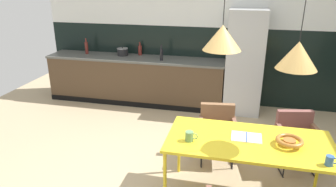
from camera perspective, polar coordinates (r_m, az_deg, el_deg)
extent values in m
cube|color=black|center=(6.09, 7.98, 5.16)|extent=(6.58, 0.12, 1.47)
cube|color=#493624|center=(6.13, -5.97, 2.36)|extent=(3.41, 0.60, 0.86)
cube|color=#555651|center=(6.00, -6.13, 6.43)|extent=(3.44, 0.63, 0.04)
cube|color=black|center=(5.99, -6.78, -1.98)|extent=(3.41, 0.01, 0.10)
cube|color=#ADAFB2|center=(5.67, 13.87, 5.58)|extent=(0.64, 0.60, 1.85)
cube|color=yellow|center=(3.35, 14.69, -8.54)|extent=(1.70, 0.82, 0.03)
cylinder|color=yellow|center=(3.91, 2.04, -9.71)|extent=(0.04, 0.04, 0.73)
cylinder|color=gold|center=(3.98, 26.03, -11.43)|extent=(0.04, 0.04, 0.73)
cylinder|color=yellow|center=(3.30, -0.57, -16.07)|extent=(0.04, 0.04, 0.73)
cube|color=brown|center=(4.26, 22.78, -8.05)|extent=(0.56, 0.55, 0.06)
cube|color=brown|center=(4.35, 22.19, -4.73)|extent=(0.46, 0.17, 0.30)
cube|color=brown|center=(4.31, 25.70, -6.74)|extent=(0.13, 0.42, 0.14)
cube|color=brown|center=(4.14, 20.12, -6.96)|extent=(0.13, 0.42, 0.14)
cylinder|color=black|center=(4.30, 25.79, -11.69)|extent=(0.02, 0.02, 0.38)
cylinder|color=black|center=(4.15, 20.65, -12.07)|extent=(0.02, 0.02, 0.38)
cylinder|color=black|center=(4.59, 23.93, -9.23)|extent=(0.02, 0.02, 0.38)
cylinder|color=black|center=(4.45, 19.11, -9.48)|extent=(0.02, 0.02, 0.38)
cylinder|color=black|center=(4.53, 24.48, -12.40)|extent=(0.10, 0.41, 0.02)
cylinder|color=black|center=(4.39, 19.56, -12.76)|extent=(0.10, 0.41, 0.02)
cube|color=brown|center=(4.18, 9.06, -7.35)|extent=(0.54, 0.52, 0.06)
cube|color=brown|center=(4.27, 9.06, -3.85)|extent=(0.46, 0.14, 0.32)
cube|color=brown|center=(4.15, 12.19, -6.19)|extent=(0.10, 0.42, 0.14)
cube|color=brown|center=(4.12, 6.07, -6.03)|extent=(0.10, 0.42, 0.14)
cylinder|color=black|center=(4.14, 11.85, -11.25)|extent=(0.02, 0.02, 0.37)
cylinder|color=black|center=(4.11, 6.20, -11.14)|extent=(0.02, 0.02, 0.37)
cylinder|color=black|center=(4.46, 11.37, -8.69)|extent=(0.02, 0.02, 0.37)
cylinder|color=black|center=(4.44, 6.17, -8.57)|extent=(0.02, 0.02, 0.37)
cylinder|color=black|center=(4.39, 11.44, -11.90)|extent=(0.07, 0.41, 0.02)
cylinder|color=black|center=(4.36, 6.10, -11.80)|extent=(0.07, 0.41, 0.02)
cylinder|color=#B2662D|center=(3.36, 21.39, -8.40)|extent=(0.12, 0.12, 0.06)
torus|color=#AC6C2A|center=(3.35, 21.44, -8.06)|extent=(0.27, 0.27, 0.05)
cube|color=white|center=(3.38, 12.89, -7.70)|extent=(0.16, 0.22, 0.01)
cube|color=white|center=(3.39, 15.53, -7.90)|extent=(0.16, 0.22, 0.01)
cube|color=#334C8C|center=(3.38, 14.22, -7.68)|extent=(0.01, 0.23, 0.00)
cylinder|color=#5B8456|center=(3.21, 3.93, -7.84)|extent=(0.08, 0.08, 0.10)
torus|color=#5B8456|center=(3.20, 4.90, -7.85)|extent=(0.07, 0.01, 0.07)
cylinder|color=#335B93|center=(3.17, 27.54, -10.89)|extent=(0.07, 0.07, 0.09)
torus|color=#335B93|center=(3.18, 28.38, -10.84)|extent=(0.06, 0.01, 0.06)
cylinder|color=black|center=(6.18, -8.35, 7.55)|extent=(0.21, 0.21, 0.13)
cylinder|color=gray|center=(6.16, -8.39, 8.20)|extent=(0.21, 0.21, 0.01)
sphere|color=black|center=(6.16, -8.40, 8.36)|extent=(0.02, 0.02, 0.02)
cylinder|color=black|center=(5.73, -1.23, 7.16)|extent=(0.06, 0.06, 0.21)
cylinder|color=black|center=(5.70, -1.24, 8.59)|extent=(0.02, 0.02, 0.08)
cylinder|color=maroon|center=(6.16, -5.17, 7.89)|extent=(0.07, 0.07, 0.18)
cylinder|color=maroon|center=(6.14, -5.21, 9.06)|extent=(0.03, 0.03, 0.08)
cylinder|color=maroon|center=(6.45, -14.74, 8.10)|extent=(0.06, 0.06, 0.23)
cylinder|color=maroon|center=(6.42, -14.87, 9.45)|extent=(0.03, 0.03, 0.08)
cone|color=tan|center=(2.99, 9.95, 10.08)|extent=(0.37, 0.37, 0.24)
cone|color=tan|center=(3.04, 22.72, 6.47)|extent=(0.37, 0.37, 0.25)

